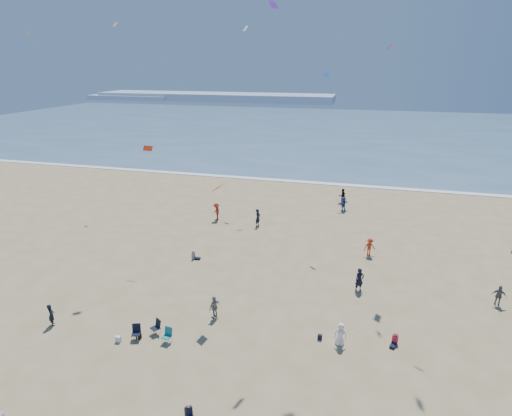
# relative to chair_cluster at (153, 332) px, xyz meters

# --- Properties ---
(ocean) EXTENTS (220.00, 100.00, 0.06)m
(ocean) POSITION_rel_chair_cluster_xyz_m (4.61, 87.54, -0.47)
(ocean) COLOR #476B84
(ocean) RESTS_ON ground
(surf_line) EXTENTS (220.00, 1.20, 0.08)m
(surf_line) POSITION_rel_chair_cluster_xyz_m (4.61, 37.54, -0.46)
(surf_line) COLOR white
(surf_line) RESTS_ON ground
(headland_far) EXTENTS (110.00, 20.00, 3.20)m
(headland_far) POSITION_rel_chair_cluster_xyz_m (-55.39, 162.54, 1.10)
(headland_far) COLOR #7A8EA8
(headland_far) RESTS_ON ground
(headland_near) EXTENTS (40.00, 14.00, 2.00)m
(headland_near) POSITION_rel_chair_cluster_xyz_m (-95.39, 157.54, 0.50)
(headland_near) COLOR #7A8EA8
(headland_near) RESTS_ON ground
(standing_flyers) EXTENTS (34.71, 42.57, 1.95)m
(standing_flyers) POSITION_rel_chair_cluster_xyz_m (10.33, 8.91, 0.39)
(standing_flyers) COLOR #384E9A
(standing_flyers) RESTS_ON ground
(seated_group) EXTENTS (17.47, 24.08, 0.84)m
(seated_group) POSITION_rel_chair_cluster_xyz_m (7.13, -2.80, -0.08)
(seated_group) COLOR white
(seated_group) RESTS_ON ground
(chair_cluster) EXTENTS (2.72, 1.59, 1.00)m
(chair_cluster) POSITION_rel_chair_cluster_xyz_m (0.00, 0.00, 0.00)
(chair_cluster) COLOR black
(chair_cluster) RESTS_ON ground
(white_tote) EXTENTS (0.35, 0.20, 0.40)m
(white_tote) POSITION_rel_chair_cluster_xyz_m (-1.96, -0.82, -0.30)
(white_tote) COLOR white
(white_tote) RESTS_ON ground
(black_backpack) EXTENTS (0.30, 0.22, 0.38)m
(black_backpack) POSITION_rel_chair_cluster_xyz_m (-0.87, -0.23, -0.31)
(black_backpack) COLOR black
(black_backpack) RESTS_ON ground
(navy_bag) EXTENTS (0.28, 0.18, 0.34)m
(navy_bag) POSITION_rel_chair_cluster_xyz_m (10.25, 2.59, -0.33)
(navy_bag) COLOR black
(navy_bag) RESTS_ON ground
(kites_aloft) EXTENTS (43.31, 43.41, 25.71)m
(kites_aloft) POSITION_rel_chair_cluster_xyz_m (14.53, 6.15, 14.55)
(kites_aloft) COLOR #E25592
(kites_aloft) RESTS_ON ground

